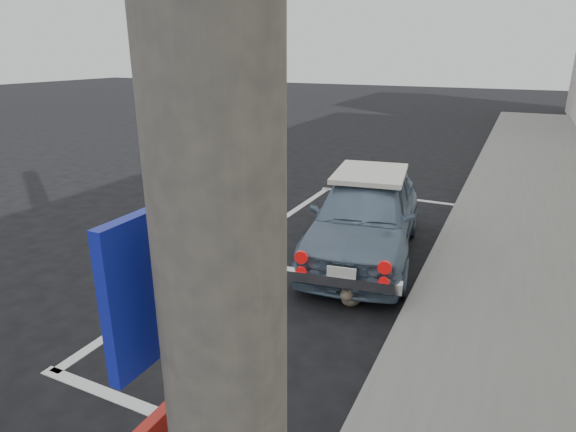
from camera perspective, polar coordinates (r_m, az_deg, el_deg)
name	(u,v)px	position (r m, az deg, el deg)	size (l,w,h in m)	color
ground	(166,369)	(4.89, -14.31, -17.15)	(80.00, 80.00, 0.00)	black
sidewalk	(543,337)	(5.68, 27.94, -12.56)	(2.80, 40.00, 0.15)	slate
pline_rear	(175,420)	(4.33, -13.30, -22.46)	(3.00, 0.12, 0.01)	silver
pline_front	(391,197)	(10.09, 12.08, 2.24)	(3.00, 0.12, 0.01)	silver
pline_side	(245,244)	(7.49, -5.12, -3.31)	(0.12, 7.00, 0.01)	silver
retro_coupe	(365,215)	(6.99, 9.11, 0.14)	(1.93, 3.70, 1.20)	slate
cat	(352,295)	(5.75, 7.57, -9.21)	(0.28, 0.54, 0.29)	#7A695D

